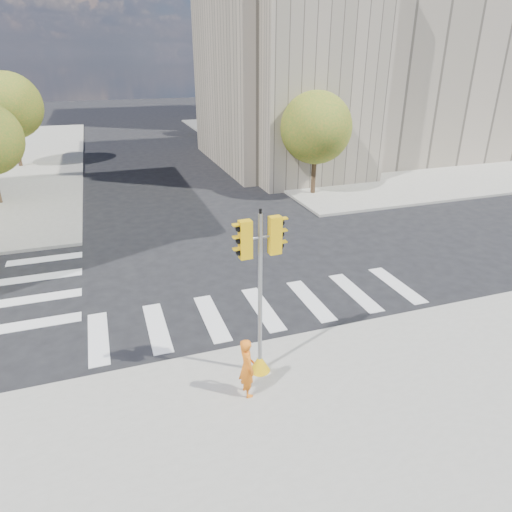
{
  "coord_description": "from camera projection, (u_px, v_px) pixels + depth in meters",
  "views": [
    {
      "loc": [
        -4.74,
        -14.76,
        8.04
      ],
      "look_at": [
        -0.4,
        -2.15,
        2.1
      ],
      "focal_mm": 32.0,
      "sensor_mm": 36.0,
      "label": 1
    }
  ],
  "objects": [
    {
      "name": "tree_lw_far",
      "position": [
        8.0,
        106.0,
        33.19
      ],
      "size": [
        4.8,
        4.8,
        6.95
      ],
      "color": "#382616",
      "rests_on": "ground"
    },
    {
      "name": "tree_re_mid",
      "position": [
        251.0,
        103.0,
        36.89
      ],
      "size": [
        4.6,
        4.6,
        6.66
      ],
      "color": "#382616",
      "rests_on": "ground"
    },
    {
      "name": "civic_building",
      "position": [
        361.0,
        64.0,
        35.62
      ],
      "size": [
        26.0,
        16.0,
        19.39
      ],
      "color": "gray",
      "rests_on": "ground"
    },
    {
      "name": "ground",
      "position": [
        248.0,
        283.0,
        17.43
      ],
      "size": [
        160.0,
        160.0,
        0.0
      ],
      "primitive_type": "plane",
      "color": "black",
      "rests_on": "ground"
    },
    {
      "name": "tree_re_near",
      "position": [
        316.0,
        128.0,
        26.65
      ],
      "size": [
        4.2,
        4.2,
        6.16
      ],
      "color": "#382616",
      "rests_on": "ground"
    },
    {
      "name": "lamp_far",
      "position": [
        236.0,
        94.0,
        42.13
      ],
      "size": [
        0.35,
        0.18,
        8.11
      ],
      "color": "black",
      "rests_on": "sidewalk_far_right"
    },
    {
      "name": "photographer",
      "position": [
        247.0,
        367.0,
        11.25
      ],
      "size": [
        0.42,
        0.61,
        1.61
      ],
      "primitive_type": "imported",
      "rotation": [
        0.0,
        0.0,
        1.64
      ],
      "color": "orange",
      "rests_on": "sidewalk_near"
    },
    {
      "name": "sidewalk_far_right",
      "position": [
        357.0,
        140.0,
        45.8
      ],
      "size": [
        28.0,
        40.0,
        0.15
      ],
      "primitive_type": "cube",
      "color": "gray",
      "rests_on": "ground"
    },
    {
      "name": "traffic_signal",
      "position": [
        260.0,
        308.0,
        11.61
      ],
      "size": [
        1.07,
        0.56,
        4.6
      ],
      "rotation": [
        0.0,
        0.0,
        0.06
      ],
      "color": "#DAA50B",
      "rests_on": "sidewalk_near"
    },
    {
      "name": "tree_re_far",
      "position": [
        215.0,
        97.0,
        47.45
      ],
      "size": [
        4.0,
        4.0,
        5.88
      ],
      "color": "#382616",
      "rests_on": "ground"
    },
    {
      "name": "lamp_near",
      "position": [
        297.0,
        111.0,
        30.04
      ],
      "size": [
        0.35,
        0.18,
        8.11
      ],
      "color": "black",
      "rests_on": "sidewalk_far_right"
    }
  ]
}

